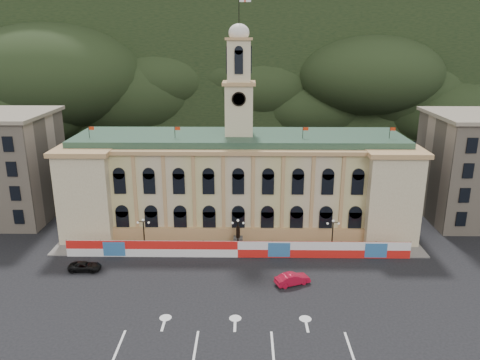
{
  "coord_description": "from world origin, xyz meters",
  "views": [
    {
      "loc": [
        1.17,
        -46.91,
        30.79
      ],
      "look_at": [
        0.3,
        18.0,
        10.88
      ],
      "focal_mm": 35.0,
      "sensor_mm": 36.0,
      "label": 1
    }
  ],
  "objects_px": {
    "statue": "(238,241)",
    "lamp_center": "(238,232)",
    "red_sedan": "(292,279)",
    "black_suv": "(85,266)"
  },
  "relations": [
    {
      "from": "lamp_center",
      "to": "black_suv",
      "type": "bearing_deg",
      "value": -163.17
    },
    {
      "from": "red_sedan",
      "to": "black_suv",
      "type": "height_order",
      "value": "red_sedan"
    },
    {
      "from": "lamp_center",
      "to": "red_sedan",
      "type": "relative_size",
      "value": 1.06
    },
    {
      "from": "lamp_center",
      "to": "red_sedan",
      "type": "distance_m",
      "value": 12.34
    },
    {
      "from": "statue",
      "to": "lamp_center",
      "type": "height_order",
      "value": "lamp_center"
    },
    {
      "from": "statue",
      "to": "black_suv",
      "type": "distance_m",
      "value": 22.17
    },
    {
      "from": "statue",
      "to": "black_suv",
      "type": "relative_size",
      "value": 0.84
    },
    {
      "from": "statue",
      "to": "lamp_center",
      "type": "bearing_deg",
      "value": -90.0
    },
    {
      "from": "statue",
      "to": "lamp_center",
      "type": "xyz_separation_m",
      "value": [
        0.0,
        -1.0,
        1.89
      ]
    },
    {
      "from": "statue",
      "to": "black_suv",
      "type": "bearing_deg",
      "value": -160.7
    }
  ]
}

